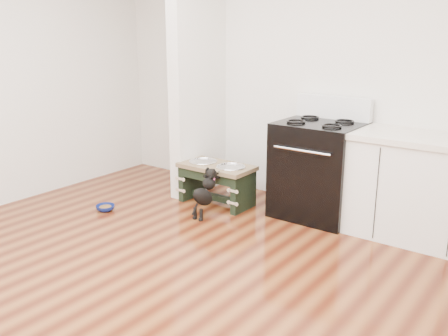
% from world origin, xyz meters
% --- Properties ---
extents(ground, '(5.00, 5.00, 0.00)m').
position_xyz_m(ground, '(0.00, 0.00, 0.00)').
color(ground, '#45190C').
rests_on(ground, ground).
extents(room_shell, '(5.00, 5.00, 5.00)m').
position_xyz_m(room_shell, '(0.00, 0.00, 1.62)').
color(room_shell, silver).
rests_on(room_shell, ground).
extents(partition_wall, '(0.15, 0.80, 2.70)m').
position_xyz_m(partition_wall, '(-1.18, 2.10, 1.35)').
color(partition_wall, silver).
rests_on(partition_wall, ground).
extents(oven_range, '(0.76, 0.69, 1.14)m').
position_xyz_m(oven_range, '(0.25, 2.16, 0.48)').
color(oven_range, black).
rests_on(oven_range, ground).
extents(cabinet_run, '(1.24, 0.64, 0.91)m').
position_xyz_m(cabinet_run, '(1.23, 2.18, 0.45)').
color(cabinet_run, white).
rests_on(cabinet_run, ground).
extents(dog_feeder, '(0.77, 0.41, 0.44)m').
position_xyz_m(dog_feeder, '(-0.74, 1.84, 0.30)').
color(dog_feeder, black).
rests_on(dog_feeder, ground).
extents(puppy, '(0.13, 0.40, 0.47)m').
position_xyz_m(puppy, '(-0.60, 1.48, 0.26)').
color(puppy, black).
rests_on(puppy, ground).
extents(floor_bowl, '(0.22, 0.22, 0.06)m').
position_xyz_m(floor_bowl, '(-1.50, 1.00, 0.03)').
color(floor_bowl, navy).
rests_on(floor_bowl, ground).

